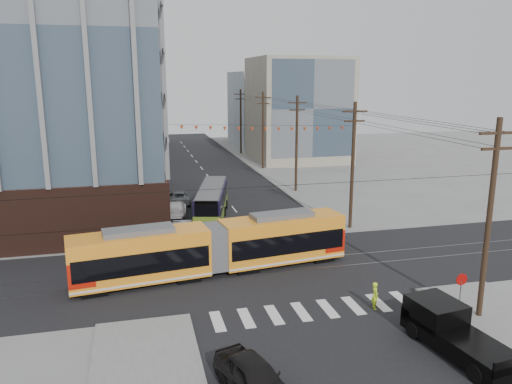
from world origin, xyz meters
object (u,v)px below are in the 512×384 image
streetcar (215,248)px  black_sedan (254,378)px  pickup_truck (460,335)px  city_bus (212,201)px

streetcar → black_sedan: (-0.58, -13.59, -1.01)m
pickup_truck → black_sedan: 10.25m
city_bus → streetcar: bearing=-84.3°
streetcar → black_sedan: bearing=-100.2°
pickup_truck → city_bus: bearing=98.1°
city_bus → black_sedan: 27.57m
streetcar → pickup_truck: size_ratio=3.09×
streetcar → city_bus: 14.00m
streetcar → black_sedan: size_ratio=4.03×
city_bus → black_sedan: size_ratio=2.31×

